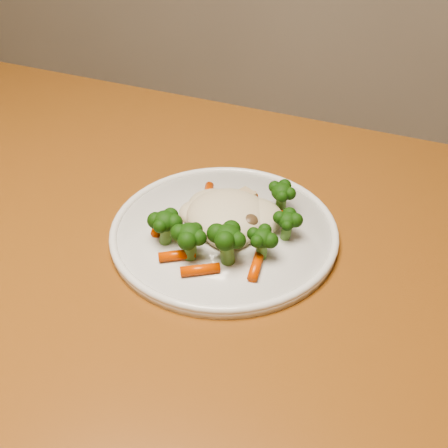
{
  "coord_description": "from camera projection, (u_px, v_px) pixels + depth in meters",
  "views": [
    {
      "loc": [
        0.18,
        -0.32,
        1.2
      ],
      "look_at": [
        -0.0,
        0.2,
        0.77
      ],
      "focal_mm": 45.0,
      "sensor_mm": 36.0,
      "label": 1
    }
  ],
  "objects": [
    {
      "name": "dining_table",
      "position": [
        145.0,
        298.0,
        0.76
      ],
      "size": [
        1.29,
        0.9,
        0.75
      ],
      "rotation": [
        0.0,
        0.0,
        -0.06
      ],
      "color": "#925421",
      "rests_on": "ground"
    },
    {
      "name": "meal",
      "position": [
        228.0,
        219.0,
        0.69
      ],
      "size": [
        0.19,
        0.19,
        0.05
      ],
      "color": "beige",
      "rests_on": "plate"
    },
    {
      "name": "plate",
      "position": [
        224.0,
        233.0,
        0.71
      ],
      "size": [
        0.29,
        0.29,
        0.01
      ],
      "primitive_type": "cylinder",
      "color": "white",
      "rests_on": "dining_table"
    }
  ]
}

